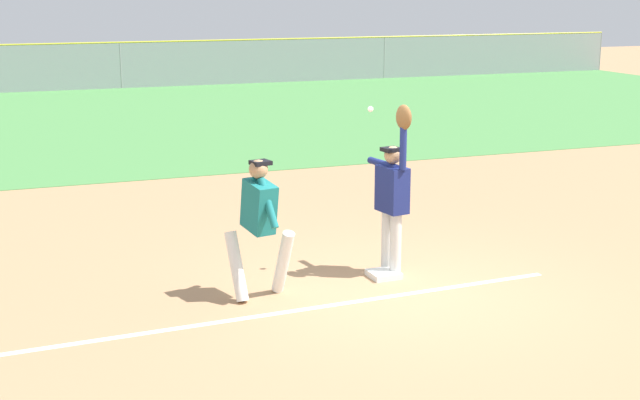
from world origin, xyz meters
name	(u,v)px	position (x,y,z in m)	size (l,w,h in m)	color
ground_plane	(397,290)	(0.00, 0.00, 0.00)	(75.14, 75.14, 0.00)	tan
outfield_grass	(163,118)	(0.00, 15.95, 0.01)	(43.16, 16.68, 0.01)	#4C8C47
chalk_foul_line	(77,343)	(-3.95, -0.38, 0.00)	(12.00, 0.10, 0.01)	white
first_base	(384,274)	(0.05, 0.52, 0.04)	(0.38, 0.38, 0.08)	white
fielder	(393,192)	(0.19, 0.60, 1.12)	(0.33, 0.90, 2.28)	silver
runner	(259,219)	(-1.69, 0.34, 1.00)	(0.82, 0.84, 1.72)	white
baseball	(370,109)	(-0.07, 0.76, 2.19)	(0.07, 0.07, 0.07)	white
outfield_fence	(121,65)	(0.00, 24.29, 0.87)	(43.24, 0.08, 1.73)	#93999E
parked_car_white	(15,67)	(-3.66, 27.22, 0.67)	(4.44, 2.20, 1.25)	white
parked_car_green	(180,61)	(2.91, 27.69, 0.67)	(4.55, 2.43, 1.25)	#1E6B33
parked_car_blue	(318,57)	(9.20, 27.91, 0.67)	(4.45, 2.22, 1.25)	#23389E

